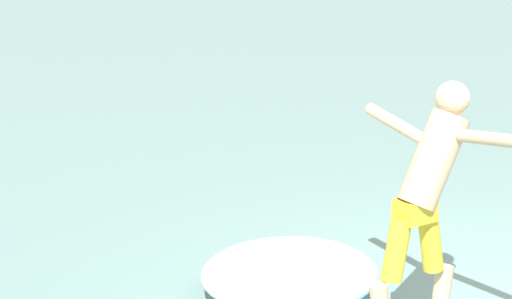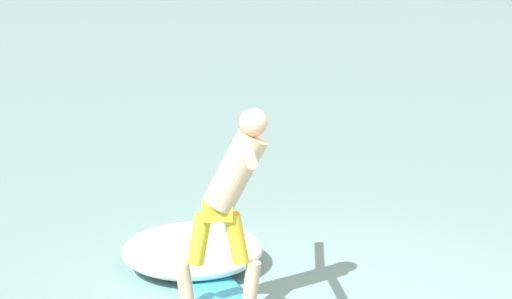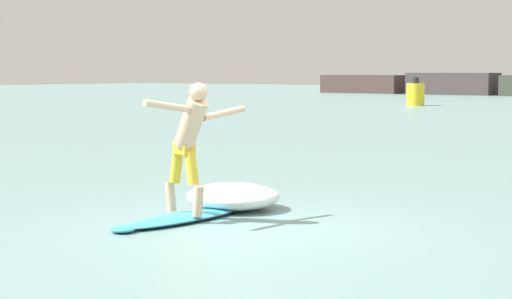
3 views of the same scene
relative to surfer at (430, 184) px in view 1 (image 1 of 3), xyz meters
name	(u,v)px [view 1 (image 1 of 3)]	position (x,y,z in m)	size (l,w,h in m)	color
surfer	(430,184)	(0.00, 0.00, 0.00)	(0.83, 1.70, 1.79)	#D6AA85
wave_foam_at_tail	(289,274)	(-0.21, 1.18, -0.97)	(1.56, 1.48, 0.38)	white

